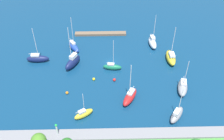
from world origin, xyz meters
The scene contains 17 objects.
water centered at (0.00, 0.00, 0.00)m, with size 160.00×160.00×0.00m, color navy.
pier_dock centered at (3.80, -17.47, 0.44)m, with size 19.23×2.14×0.87m, color brown.
breakwater centered at (0.00, 28.95, 0.79)m, with size 63.72×3.02×1.57m, color gray.
harbor_beacon centered at (13.14, 28.95, 3.72)m, with size 0.56×0.56×3.73m.
sailboat_yellow_lone_south centered at (-19.30, -0.53, 1.44)m, with size 2.72×7.79×12.28m.
sailboat_navy_outer_mooring centered at (12.33, 1.40, 1.70)m, with size 5.56×7.62×14.23m.
sailboat_gray_inner_mooring centered at (-19.91, 13.23, 1.24)m, with size 4.42×7.79×10.75m.
sailboat_green_near_pier centered at (-0.14, 3.33, 1.02)m, with size 6.00×2.45×10.71m.
sailboat_blue_lone_north centered at (12.98, -7.83, 1.29)m, with size 5.19×6.71×12.56m.
sailboat_red_off_beacon centered at (-4.62, 16.76, 1.28)m, with size 5.51×7.45×12.47m.
sailboat_white_far_south centered at (-14.64, -9.57, 1.44)m, with size 2.95×7.02×12.02m.
sailboat_yellow_far_north centered at (7.64, 22.33, 1.04)m, with size 5.34×4.25×7.92m.
sailboat_navy_center_basin centered at (24.03, -1.22, 1.29)m, with size 7.30×2.22×12.41m.
sailboat_gray_east_end centered at (-15.95, 23.36, 1.27)m, with size 5.30×6.21×9.91m.
mooring_buoy_red centered at (-0.62, 8.83, 0.45)m, with size 0.90×0.90×0.90m, color red.
mooring_buoy_orange centered at (12.87, 13.98, 0.41)m, with size 0.83×0.83×0.83m, color orange.
mooring_buoy_yellow centered at (5.52, 8.34, 0.43)m, with size 0.86×0.86×0.86m, color yellow.
Camera 1 is at (1.42, 64.97, 50.56)m, focal length 40.53 mm.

